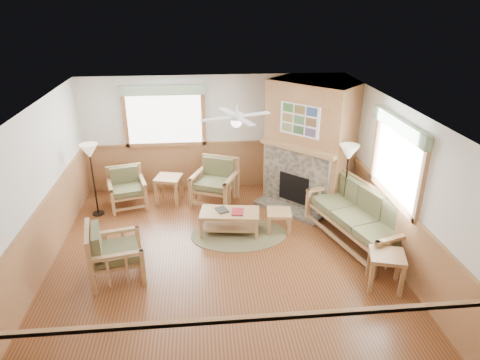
{
  "coord_description": "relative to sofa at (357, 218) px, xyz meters",
  "views": [
    {
      "loc": [
        -0.29,
        -6.57,
        4.36
      ],
      "look_at": [
        0.4,
        0.7,
        1.15
      ],
      "focal_mm": 32.0,
      "sensor_mm": 36.0,
      "label": 1
    }
  ],
  "objects": [
    {
      "name": "armchair_left",
      "position": [
        -4.31,
        -0.68,
        -0.03
      ],
      "size": [
        1.0,
        1.0,
        0.95
      ],
      "primitive_type": null,
      "rotation": [
        0.0,
        0.0,
        1.78
      ],
      "color": "#A0764A",
      "rests_on": "floor"
    },
    {
      "name": "fireplace",
      "position": [
        -0.5,
        1.85,
        0.84
      ],
      "size": [
        3.11,
        3.11,
        2.7
      ],
      "primitive_type": null,
      "rotation": [
        0.0,
        0.0,
        -0.79
      ],
      "color": "#9C693F",
      "rests_on": "floor"
    },
    {
      "name": "floor",
      "position": [
        -2.55,
        -0.2,
        -0.51
      ],
      "size": [
        6.0,
        6.0,
        0.01
      ],
      "primitive_type": "cube",
      "color": "brown",
      "rests_on": "ground"
    },
    {
      "name": "armchair_back_left",
      "position": [
        -4.5,
        1.91,
        -0.08
      ],
      "size": [
        0.93,
        0.93,
        0.85
      ],
      "primitive_type": null,
      "rotation": [
        0.0,
        0.0,
        0.26
      ],
      "color": "#A0764A",
      "rests_on": "floor"
    },
    {
      "name": "ceiling",
      "position": [
        -2.55,
        -0.2,
        2.19
      ],
      "size": [
        6.0,
        6.0,
        0.01
      ],
      "primitive_type": "cube",
      "color": "white",
      "rests_on": "floor"
    },
    {
      "name": "wall_right",
      "position": [
        0.45,
        -0.2,
        0.84
      ],
      "size": [
        0.02,
        6.0,
        2.7
      ],
      "primitive_type": "cube",
      "color": "white",
      "rests_on": "floor"
    },
    {
      "name": "armchair_back_right",
      "position": [
        -2.59,
        1.9,
        -0.01
      ],
      "size": [
        1.16,
        1.16,
        0.99
      ],
      "primitive_type": null,
      "rotation": [
        0.0,
        0.0,
        -0.41
      ],
      "color": "#A0764A",
      "rests_on": "floor"
    },
    {
      "name": "sofa",
      "position": [
        0.0,
        0.0,
        0.0
      ],
      "size": [
        2.37,
        1.52,
        1.01
      ],
      "primitive_type": null,
      "rotation": [
        0.0,
        0.0,
        -1.27
      ],
      "color": "#A0764A",
      "rests_on": "floor"
    },
    {
      "name": "footstool",
      "position": [
        -1.37,
        0.57,
        -0.3
      ],
      "size": [
        0.52,
        0.52,
        0.41
      ],
      "primitive_type": null,
      "rotation": [
        0.0,
        0.0,
        -0.11
      ],
      "color": "#A0764A",
      "rests_on": "floor"
    },
    {
      "name": "floor_lamp_left",
      "position": [
        -5.1,
        1.59,
        0.29
      ],
      "size": [
        0.41,
        0.41,
        1.59
      ],
      "primitive_type": null,
      "rotation": [
        0.0,
        0.0,
        0.14
      ],
      "color": "black",
      "rests_on": "floor"
    },
    {
      "name": "wainscot",
      "position": [
        -2.55,
        -0.2,
        0.04
      ],
      "size": [
        6.0,
        6.0,
        1.1
      ],
      "primitive_type": null,
      "color": "#9C693F",
      "rests_on": "floor"
    },
    {
      "name": "floor_lamp_right",
      "position": [
        0.0,
        0.78,
        0.33
      ],
      "size": [
        0.51,
        0.51,
        1.68
      ],
      "primitive_type": null,
      "rotation": [
        0.0,
        0.0,
        -0.43
      ],
      "color": "black",
      "rests_on": "floor"
    },
    {
      "name": "end_table_sofa",
      "position": [
        0.0,
        -1.36,
        -0.21
      ],
      "size": [
        0.66,
        0.65,
        0.6
      ],
      "primitive_type": null,
      "rotation": [
        0.0,
        0.0,
        -0.29
      ],
      "color": "#A0764A",
      "rests_on": "floor"
    },
    {
      "name": "wall_left",
      "position": [
        -5.55,
        -0.2,
        0.84
      ],
      "size": [
        0.02,
        6.0,
        2.7
      ],
      "primitive_type": "cube",
      "color": "white",
      "rests_on": "floor"
    },
    {
      "name": "window_right",
      "position": [
        0.41,
        -0.4,
        2.02
      ],
      "size": [
        0.16,
        1.9,
        1.5
      ],
      "primitive_type": null,
      "color": "white",
      "rests_on": "wall_right"
    },
    {
      "name": "ceiling_fan",
      "position": [
        -2.25,
        0.1,
        2.15
      ],
      "size": [
        1.59,
        1.59,
        0.36
      ],
      "primitive_type": null,
      "rotation": [
        0.0,
        0.0,
        0.35
      ],
      "color": "white",
      "rests_on": "ceiling"
    },
    {
      "name": "window_back",
      "position": [
        -3.65,
        2.76,
        2.02
      ],
      "size": [
        1.9,
        0.16,
        1.5
      ],
      "primitive_type": null,
      "color": "white",
      "rests_on": "wall_back"
    },
    {
      "name": "braided_rug",
      "position": [
        -2.18,
        0.45,
        -0.5
      ],
      "size": [
        2.33,
        2.33,
        0.01
      ],
      "primitive_type": "cylinder",
      "rotation": [
        0.0,
        0.0,
        -0.29
      ],
      "color": "brown",
      "rests_on": "floor"
    },
    {
      "name": "end_table_chairs",
      "position": [
        -3.6,
        2.06,
        -0.2
      ],
      "size": [
        0.65,
        0.64,
        0.61
      ],
      "primitive_type": null,
      "rotation": [
        0.0,
        0.0,
        -0.25
      ],
      "color": "#A0764A",
      "rests_on": "floor"
    },
    {
      "name": "wall_front",
      "position": [
        -2.55,
        -3.2,
        0.84
      ],
      "size": [
        6.0,
        0.02,
        2.7
      ],
      "primitive_type": "cube",
      "color": "white",
      "rests_on": "floor"
    },
    {
      "name": "book_red",
      "position": [
        -2.2,
        0.51,
        -0.02
      ],
      "size": [
        0.26,
        0.33,
        0.03
      ],
      "primitive_type": "cube",
      "rotation": [
        0.0,
        0.0,
        -0.14
      ],
      "color": "maroon",
      "rests_on": "coffee_table"
    },
    {
      "name": "wall_back",
      "position": [
        -2.55,
        2.8,
        0.84
      ],
      "size": [
        6.0,
        0.02,
        2.7
      ],
      "primitive_type": "cube",
      "color": "white",
      "rests_on": "floor"
    },
    {
      "name": "coffee_table",
      "position": [
        -2.35,
        0.56,
        -0.28
      ],
      "size": [
        1.22,
        0.73,
        0.46
      ],
      "primitive_type": null,
      "rotation": [
        0.0,
        0.0,
        -0.14
      ],
      "color": "#A0764A",
      "rests_on": "floor"
    },
    {
      "name": "book_dark",
      "position": [
        -2.5,
        0.63,
        -0.02
      ],
      "size": [
        0.28,
        0.32,
        0.03
      ],
      "primitive_type": "cube",
      "rotation": [
        0.0,
        0.0,
        0.35
      ],
      "color": "black",
      "rests_on": "coffee_table"
    }
  ]
}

